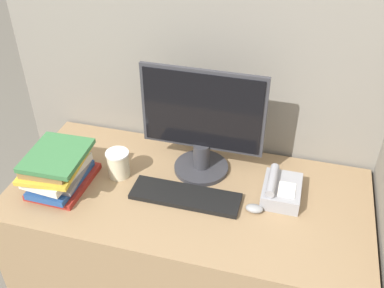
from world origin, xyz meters
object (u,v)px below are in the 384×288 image
(keyboard, at_px, (186,196))
(book_stack, at_px, (58,168))
(coffee_cup, at_px, (118,164))
(desk_telephone, at_px, (281,190))
(monitor, at_px, (202,127))
(mouse, at_px, (254,208))

(keyboard, bearing_deg, book_stack, -173.42)
(coffee_cup, bearing_deg, desk_telephone, 3.53)
(book_stack, bearing_deg, keyboard, 6.58)
(desk_telephone, bearing_deg, keyboard, -163.50)
(monitor, height_order, coffee_cup, monitor)
(keyboard, bearing_deg, desk_telephone, 16.50)
(monitor, relative_size, book_stack, 1.64)
(mouse, bearing_deg, monitor, 142.95)
(monitor, bearing_deg, keyboard, -94.50)
(mouse, bearing_deg, keyboard, 179.67)
(book_stack, bearing_deg, mouse, 4.19)
(monitor, bearing_deg, mouse, -37.05)
(keyboard, distance_m, book_stack, 0.54)
(monitor, distance_m, mouse, 0.40)
(monitor, distance_m, coffee_cup, 0.40)
(mouse, height_order, desk_telephone, desk_telephone)
(monitor, relative_size, mouse, 7.40)
(monitor, xyz_separation_m, coffee_cup, (-0.34, -0.13, -0.17))
(keyboard, relative_size, book_stack, 1.42)
(mouse, relative_size, desk_telephone, 0.35)
(coffee_cup, distance_m, book_stack, 0.25)
(mouse, bearing_deg, book_stack, -175.81)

